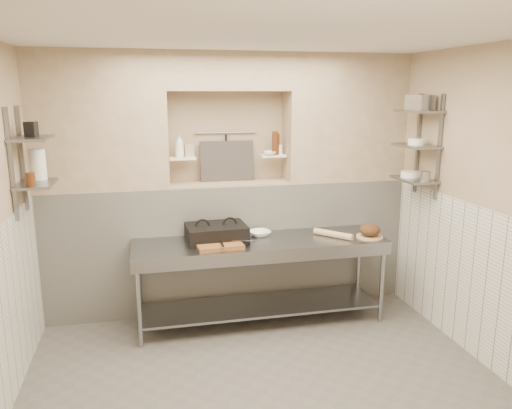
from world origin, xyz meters
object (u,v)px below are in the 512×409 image
object	(u,v)px
rolling_pin	(333,234)
prep_table	(261,265)
jug_left	(38,164)
bowl_alcove	(270,153)
panini_press	(216,233)
mixing_bowl	(260,233)
cutting_board	(219,245)
bread_loaf	(370,230)
bottle_soap	(179,146)

from	to	relation	value
rolling_pin	prep_table	bearing A→B (deg)	176.92
jug_left	prep_table	bearing A→B (deg)	-0.85
rolling_pin	bowl_alcove	distance (m)	1.12
panini_press	rolling_pin	world-z (taller)	panini_press
bowl_alcove	jug_left	bearing A→B (deg)	-167.87
rolling_pin	jug_left	size ratio (longest dim) A/B	1.58
prep_table	panini_press	bearing A→B (deg)	165.85
mixing_bowl	jug_left	xyz separation A→B (m)	(-2.10, -0.15, 0.82)
prep_table	cutting_board	size ratio (longest dim) A/B	5.84
bread_loaf	bowl_alcove	distance (m)	1.36
rolling_pin	jug_left	world-z (taller)	jug_left
panini_press	cutting_board	bearing A→B (deg)	-94.62
mixing_bowl	bread_loaf	size ratio (longest dim) A/B	1.03
prep_table	bread_loaf	xyz separation A→B (m)	(1.14, -0.13, 0.34)
cutting_board	mixing_bowl	bearing A→B (deg)	31.61
cutting_board	bread_loaf	bearing A→B (deg)	-0.67
mixing_bowl	bread_loaf	world-z (taller)	bread_loaf
prep_table	panini_press	xyz separation A→B (m)	(-0.44, 0.11, 0.34)
rolling_pin	bowl_alcove	xyz separation A→B (m)	(-0.55, 0.56, 0.80)
panini_press	bread_loaf	bearing A→B (deg)	-11.52
prep_table	mixing_bowl	xyz separation A→B (m)	(0.03, 0.18, 0.29)
bottle_soap	bowl_alcove	xyz separation A→B (m)	(0.98, -0.04, -0.10)
cutting_board	bowl_alcove	distance (m)	1.23
bowl_alcove	jug_left	size ratio (longest dim) A/B	0.51
bottle_soap	bread_loaf	bearing A→B (deg)	-20.28
bottle_soap	bowl_alcove	world-z (taller)	bottle_soap
mixing_bowl	rolling_pin	bearing A→B (deg)	-16.54
prep_table	jug_left	world-z (taller)	jug_left
bread_loaf	rolling_pin	bearing A→B (deg)	165.97
bowl_alcove	mixing_bowl	bearing A→B (deg)	-119.19
bottle_soap	prep_table	bearing A→B (deg)	-36.90
bread_loaf	jug_left	distance (m)	3.31
prep_table	bread_loaf	size ratio (longest dim) A/B	11.93
cutting_board	bread_loaf	size ratio (longest dim) A/B	2.04
prep_table	cutting_board	world-z (taller)	cutting_board
cutting_board	bottle_soap	size ratio (longest dim) A/B	1.82
prep_table	bottle_soap	distance (m)	1.52
panini_press	bottle_soap	size ratio (longest dim) A/B	2.54
cutting_board	rolling_pin	bearing A→B (deg)	3.47
panini_press	mixing_bowl	bearing A→B (deg)	5.47
jug_left	panini_press	bearing A→B (deg)	2.84
rolling_pin	panini_press	bearing A→B (deg)	172.82
rolling_pin	bread_loaf	distance (m)	0.38
jug_left	bowl_alcove	bearing A→B (deg)	12.13
bread_loaf	jug_left	size ratio (longest dim) A/B	0.79
mixing_bowl	bowl_alcove	xyz separation A→B (m)	(0.19, 0.34, 0.81)
prep_table	cutting_board	bearing A→B (deg)	-165.57
prep_table	mixing_bowl	distance (m)	0.34
panini_press	rolling_pin	bearing A→B (deg)	-9.89
mixing_bowl	bottle_soap	size ratio (longest dim) A/B	0.92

